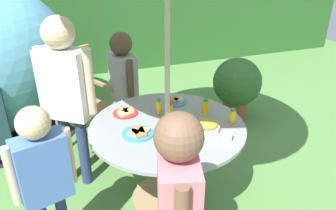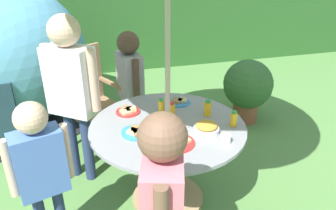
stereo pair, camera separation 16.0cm
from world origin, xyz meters
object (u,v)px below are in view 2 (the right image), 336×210
juice_bottle_near_left (161,106)px  cup_far (167,157)px  child_in_white_shirt (71,81)px  juice_bottle_near_right (234,119)px  potted_plant (248,87)px  plate_mid_right (179,101)px  child_in_blue_shirt (40,163)px  plate_far_left (137,132)px  juice_bottle_center_front (171,109)px  garden_table (168,149)px  dome_tent (3,56)px  plate_far_right (128,111)px  juice_bottle_center_back (208,108)px  child_in_pink_shirt (163,201)px  wooden_chair (88,96)px  plate_front_edge (177,142)px  snack_bowl (206,128)px  cup_near (226,139)px  child_in_grey_shirt (130,78)px

juice_bottle_near_left → cup_far: size_ratio=2.08×
child_in_white_shirt → juice_bottle_near_right: 1.29m
potted_plant → plate_mid_right: 1.31m
child_in_blue_shirt → plate_far_left: (0.63, 0.20, 0.00)m
plate_far_left → juice_bottle_center_front: (0.30, 0.20, 0.04)m
garden_table → plate_far_left: (-0.24, -0.06, 0.22)m
dome_tent → child_in_white_shirt: 1.52m
plate_far_right → juice_bottle_near_left: size_ratio=1.53×
dome_tent → child_in_blue_shirt: 2.14m
potted_plant → juice_bottle_center_back: (-0.90, -1.00, 0.33)m
garden_table → plate_far_left: size_ratio=5.19×
child_in_pink_shirt → plate_mid_right: bearing=-3.9°
plate_mid_right → plate_far_left: size_ratio=0.82×
wooden_chair → plate_mid_right: size_ratio=5.63×
plate_front_edge → snack_bowl: bearing=19.4°
juice_bottle_center_back → cup_near: size_ratio=1.86×
snack_bowl → cup_far: bearing=-144.3°
wooden_chair → juice_bottle_center_back: bearing=-75.1°
child_in_white_shirt → plate_mid_right: 0.89m
garden_table → plate_far_right: 0.43m
child_in_pink_shirt → plate_mid_right: child_in_pink_shirt is taller
potted_plant → plate_mid_right: bearing=-144.9°
plate_far_left → cup_near: (0.54, -0.28, 0.02)m
garden_table → child_in_blue_shirt: bearing=-163.2°
wooden_chair → juice_bottle_near_left: bearing=-84.7°
cup_far → juice_bottle_center_front: bearing=71.6°
cup_near → plate_mid_right: bearing=99.9°
wooden_chair → cup_far: size_ratio=17.04×
plate_far_left → juice_bottle_center_back: (0.57, 0.12, 0.05)m
juice_bottle_near_right → child_in_white_shirt: bearing=150.4°
plate_front_edge → juice_bottle_center_front: 0.41m
juice_bottle_center_back → cup_near: juice_bottle_center_back is taller
child_in_grey_shirt → juice_bottle_near_right: 1.14m
plate_far_right → cup_far: (0.13, -0.71, 0.02)m
child_in_white_shirt → plate_mid_right: (0.85, -0.16, -0.21)m
wooden_chair → plate_far_left: (0.30, -1.06, 0.15)m
potted_plant → plate_mid_right: potted_plant is taller
snack_bowl → juice_bottle_near_left: bearing=122.7°
garden_table → plate_far_right: bearing=132.3°
child_in_white_shirt → snack_bowl: 1.13m
child_in_blue_shirt → juice_bottle_near_left: (0.86, 0.46, 0.05)m
child_in_blue_shirt → plate_front_edge: 0.86m
plate_far_left → cup_far: (0.11, -0.37, 0.02)m
wooden_chair → plate_far_right: size_ratio=5.35×
plate_far_right → plate_far_left: size_ratio=0.86×
dome_tent → plate_mid_right: 2.17m
plate_mid_right → juice_bottle_center_back: juice_bottle_center_back is taller
juice_bottle_near_left → juice_bottle_near_right: (0.46, -0.33, -0.00)m
cup_near → dome_tent: bearing=128.3°
plate_far_left → juice_bottle_near_left: size_ratio=1.76×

